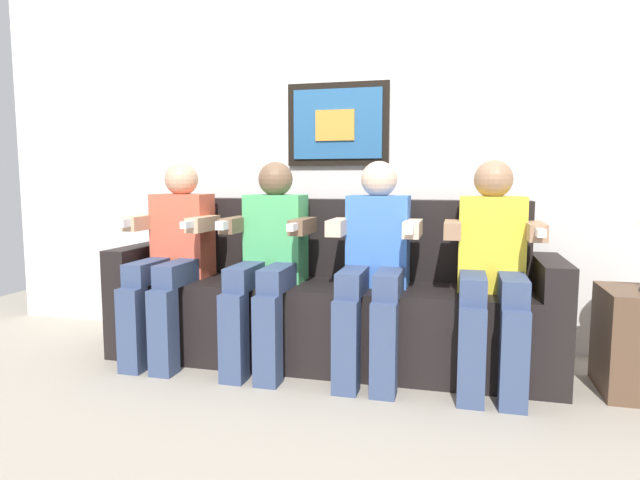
# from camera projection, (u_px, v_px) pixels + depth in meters

# --- Properties ---
(ground_plane) EXTENTS (6.30, 6.30, 0.00)m
(ground_plane) POSITION_uv_depth(u_px,v_px,m) (313.00, 380.00, 2.75)
(ground_plane) COLOR #9E9384
(back_wall_assembly) EXTENTS (4.84, 0.10, 2.60)m
(back_wall_assembly) POSITION_uv_depth(u_px,v_px,m) (345.00, 133.00, 3.34)
(back_wall_assembly) COLOR silver
(back_wall_assembly) RESTS_ON ground_plane
(couch) EXTENTS (2.44, 0.58, 0.90)m
(couch) POSITION_uv_depth(u_px,v_px,m) (328.00, 305.00, 3.04)
(couch) COLOR black
(couch) RESTS_ON ground_plane
(person_leftmost) EXTENTS (0.46, 0.56, 1.11)m
(person_leftmost) POSITION_uv_depth(u_px,v_px,m) (173.00, 252.00, 3.05)
(person_leftmost) COLOR #D8593F
(person_leftmost) RESTS_ON ground_plane
(person_left_center) EXTENTS (0.46, 0.56, 1.11)m
(person_left_center) POSITION_uv_depth(u_px,v_px,m) (269.00, 256.00, 2.91)
(person_left_center) COLOR #4CB266
(person_left_center) RESTS_ON ground_plane
(person_right_center) EXTENTS (0.46, 0.56, 1.11)m
(person_right_center) POSITION_uv_depth(u_px,v_px,m) (375.00, 260.00, 2.77)
(person_right_center) COLOR #3F72CC
(person_right_center) RESTS_ON ground_plane
(person_rightmost) EXTENTS (0.46, 0.56, 1.11)m
(person_rightmost) POSITION_uv_depth(u_px,v_px,m) (492.00, 264.00, 2.63)
(person_rightmost) COLOR yellow
(person_rightmost) RESTS_ON ground_plane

